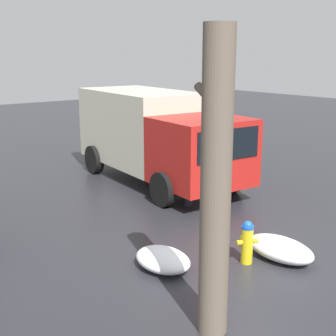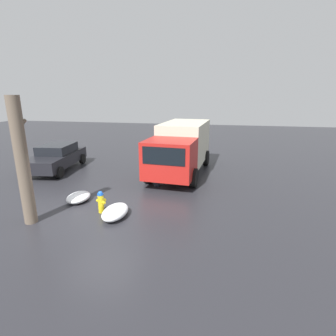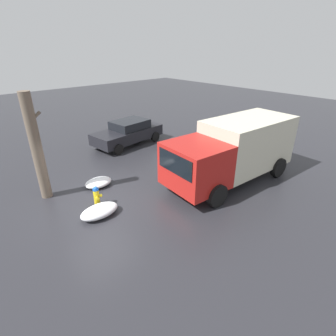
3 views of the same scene
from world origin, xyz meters
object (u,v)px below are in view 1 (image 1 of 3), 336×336
at_px(tree_trunk, 216,188).
at_px(pedestrian, 189,167).
at_px(delivery_truck, 155,134).
at_px(fire_hydrant, 247,241).

relative_size(tree_trunk, pedestrian, 2.26).
distance_m(tree_trunk, delivery_truck, 7.98).
distance_m(fire_hydrant, pedestrian, 3.52).
height_order(fire_hydrant, delivery_truck, delivery_truck).
bearing_deg(fire_hydrant, pedestrian, -0.16).
bearing_deg(tree_trunk, fire_hydrant, -59.25).
bearing_deg(delivery_truck, tree_trunk, 63.57).
bearing_deg(pedestrian, fire_hydrant, -32.39).
height_order(tree_trunk, delivery_truck, tree_trunk).
height_order(fire_hydrant, pedestrian, pedestrian).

